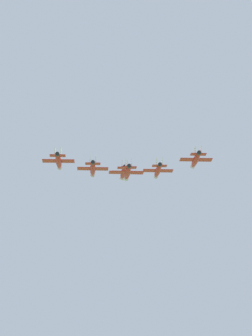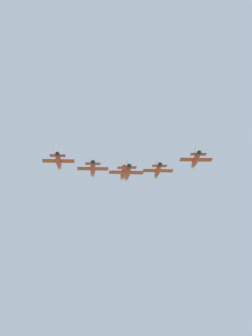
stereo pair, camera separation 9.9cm
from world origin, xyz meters
name	(u,v)px [view 2 (the right image)]	position (x,y,z in m)	size (l,w,h in m)	color
jet_lead	(123,173)	(-20.18, 22.00, 95.09)	(12.82, 14.82, 3.65)	red
jet_left_wingman	(93,169)	(-20.98, 4.94, 92.42)	(12.58, 15.03, 3.66)	red
jet_right_wingman	(158,171)	(-3.47, 18.46, 92.09)	(12.27, 14.59, 3.56)	red
jet_left_outer	(59,161)	(-21.79, -12.12, 90.92)	(12.24, 14.77, 3.58)	red
jet_right_outer	(196,160)	(13.24, 14.92, 92.11)	(12.43, 14.93, 3.63)	red
jet_slot_rear	(127,173)	(-4.27, 1.40, 87.44)	(12.32, 14.44, 3.54)	red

